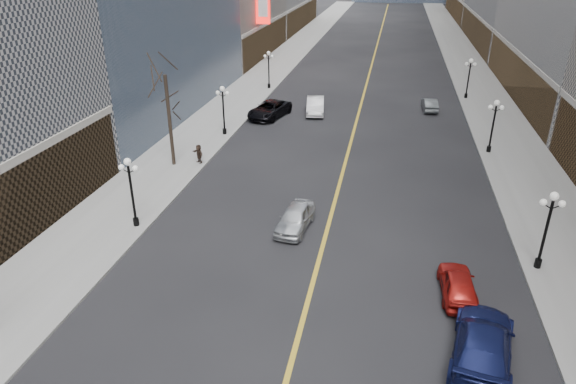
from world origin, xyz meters
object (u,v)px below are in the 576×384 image
at_px(streetlamp_east_1, 548,223).
at_px(streetlamp_west_2, 223,105).
at_px(car_nb_mid, 315,106).
at_px(streetlamp_west_1, 131,185).
at_px(streetlamp_east_3, 469,74).
at_px(car_sb_far, 430,105).
at_px(car_sb_mid, 458,284).
at_px(car_nb_far, 269,109).
at_px(car_sb_near, 483,344).
at_px(streetlamp_east_2, 494,121).
at_px(streetlamp_west_3, 269,66).
at_px(car_nb_near, 295,218).

distance_m(streetlamp_east_1, streetlamp_west_2, 29.68).
bearing_deg(car_nb_mid, streetlamp_west_1, -113.09).
relative_size(streetlamp_east_3, car_sb_far, 1.13).
height_order(streetlamp_east_1, streetlamp_west_2, same).
bearing_deg(car_sb_mid, car_nb_far, -61.90).
xyz_separation_m(car_nb_far, car_sb_near, (16.85, -32.21, 0.03)).
height_order(streetlamp_east_2, car_sb_far, streetlamp_east_2).
bearing_deg(streetlamp_west_1, car_nb_mid, 74.85).
relative_size(streetlamp_west_3, car_sb_near, 0.76).
xyz_separation_m(streetlamp_east_2, streetlamp_west_1, (-23.60, -18.00, 0.00)).
height_order(streetlamp_east_3, car_nb_near, streetlamp_east_3).
height_order(streetlamp_west_1, car_nb_far, streetlamp_west_1).
bearing_deg(streetlamp_west_1, car_sb_far, 57.61).
bearing_deg(streetlamp_west_2, car_sb_far, 32.56).
relative_size(streetlamp_west_1, car_sb_mid, 1.09).
distance_m(streetlamp_east_2, car_sb_near, 26.14).
relative_size(streetlamp_west_2, car_nb_far, 0.76).
relative_size(streetlamp_east_2, car_nb_far, 0.76).
xyz_separation_m(car_sb_near, car_sb_mid, (-0.58, 4.43, -0.15)).
distance_m(streetlamp_east_1, car_nb_near, 14.09).
xyz_separation_m(car_nb_near, car_sb_near, (9.85, -9.62, 0.12)).
xyz_separation_m(streetlamp_east_1, car_nb_far, (-20.80, 24.45, -2.07)).
xyz_separation_m(streetlamp_east_1, streetlamp_east_2, (0.00, 18.00, 0.00)).
distance_m(streetlamp_east_1, car_sb_far, 30.66).
xyz_separation_m(streetlamp_west_2, car_nb_mid, (7.24, 8.76, -2.06)).
bearing_deg(streetlamp_east_2, car_nb_far, 162.76).
height_order(streetlamp_east_3, car_sb_far, streetlamp_east_3).
relative_size(streetlamp_west_2, streetlamp_west_3, 1.00).
height_order(car_nb_far, car_sb_near, car_sb_near).
relative_size(streetlamp_west_1, car_nb_near, 1.04).
distance_m(car_nb_mid, car_sb_mid, 32.34).
xyz_separation_m(streetlamp_east_1, car_sb_far, (-4.40, 30.26, -2.24)).
height_order(streetlamp_east_2, car_sb_near, streetlamp_east_2).
height_order(streetlamp_east_1, streetlamp_west_1, same).
xyz_separation_m(streetlamp_east_3, streetlamp_west_2, (-23.60, -18.00, 0.00)).
distance_m(streetlamp_west_2, car_sb_near, 32.46).
bearing_deg(car_nb_far, car_nb_near, -58.47).
height_order(car_sb_mid, car_sb_far, car_sb_mid).
bearing_deg(car_sb_mid, streetlamp_west_1, -12.16).
height_order(streetlamp_west_2, car_nb_mid, streetlamp_west_2).
relative_size(car_nb_near, car_sb_near, 0.74).
distance_m(streetlamp_west_3, car_nb_mid, 11.92).
xyz_separation_m(car_nb_near, car_nb_mid, (-2.56, 24.91, 0.10)).
xyz_separation_m(streetlamp_west_2, car_sb_mid, (19.07, -21.33, -2.20)).
xyz_separation_m(streetlamp_east_1, streetlamp_east_3, (0.00, 36.00, 0.00)).
height_order(streetlamp_west_2, car_nb_near, streetlamp_west_2).
bearing_deg(car_nb_mid, car_sb_mid, -76.49).
relative_size(car_nb_far, car_sb_mid, 1.44).
height_order(streetlamp_west_3, car_sb_near, streetlamp_west_3).
relative_size(streetlamp_west_1, streetlamp_west_3, 1.00).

